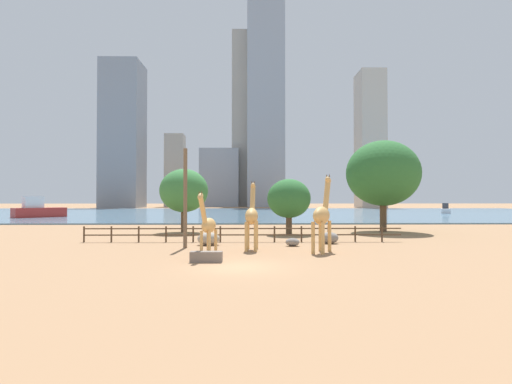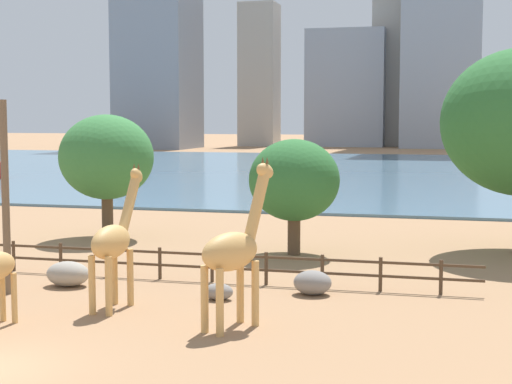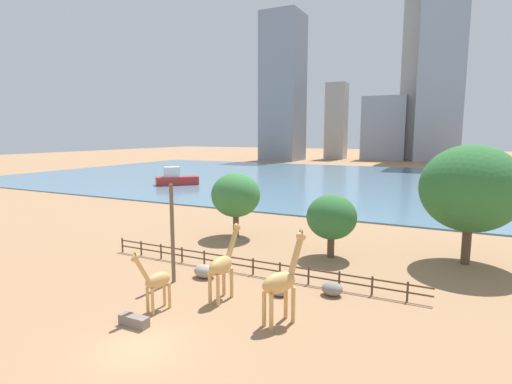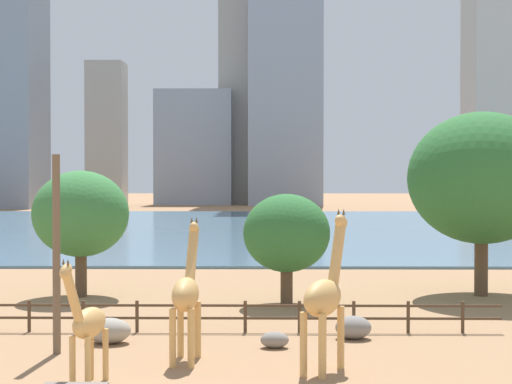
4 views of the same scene
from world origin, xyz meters
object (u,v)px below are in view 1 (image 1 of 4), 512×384
(utility_pole, at_px, (185,198))
(tree_center_broad, at_px, (383,173))
(tree_right_tall, at_px, (184,191))
(boat_ferry, at_px, (445,210))
(giraffe_tall, at_px, (252,216))
(boulder_by_pole, at_px, (209,239))
(giraffe_young, at_px, (208,225))
(giraffe_companion, at_px, (322,215))
(boulder_near_fence, at_px, (329,238))
(boat_sailboat, at_px, (38,210))
(boulder_small, at_px, (293,242))
(tree_left_large, at_px, (289,199))
(feeding_trough, at_px, (206,257))

(utility_pole, relative_size, tree_center_broad, 0.73)
(tree_right_tall, xyz_separation_m, boat_ferry, (52.68, 49.94, -3.40))
(giraffe_tall, bearing_deg, utility_pole, 81.08)
(boulder_by_pole, bearing_deg, giraffe_young, -84.63)
(giraffe_companion, height_order, tree_right_tall, tree_right_tall)
(boulder_near_fence, bearing_deg, giraffe_companion, -106.39)
(boat_sailboat, bearing_deg, giraffe_companion, -92.37)
(giraffe_young, distance_m, boulder_by_pole, 6.30)
(boulder_small, bearing_deg, giraffe_tall, -145.54)
(boat_sailboat, bearing_deg, boat_ferry, -32.45)
(giraffe_young, bearing_deg, giraffe_tall, 153.32)
(giraffe_companion, distance_m, giraffe_young, 7.65)
(tree_left_large, relative_size, boat_ferry, 0.98)
(tree_left_large, height_order, boat_sailboat, tree_left_large)
(utility_pole, distance_m, tree_center_broad, 23.86)
(boulder_near_fence, relative_size, tree_center_broad, 0.14)
(tree_right_tall, relative_size, boat_ferry, 1.19)
(boat_sailboat, bearing_deg, giraffe_young, -98.73)
(boulder_near_fence, distance_m, feeding_trough, 12.68)
(boulder_small, height_order, tree_left_large, tree_left_large)
(tree_center_broad, height_order, boat_sailboat, tree_center_broad)
(giraffe_tall, height_order, tree_center_broad, tree_center_broad)
(giraffe_companion, height_order, utility_pole, utility_pole)
(feeding_trough, distance_m, boat_ferry, 84.80)
(giraffe_companion, relative_size, boat_ferry, 0.94)
(utility_pole, bearing_deg, boulder_near_fence, 13.94)
(giraffe_tall, xyz_separation_m, boulder_near_fence, (6.20, 3.79, -1.90))
(tree_left_large, bearing_deg, feeding_trough, -110.19)
(boulder_near_fence, xyz_separation_m, feeding_trough, (-8.78, -9.15, -0.15))
(giraffe_tall, bearing_deg, boulder_small, -51.99)
(boulder_small, distance_m, tree_center_broad, 18.19)
(boulder_small, bearing_deg, boat_sailboat, 133.92)
(tree_left_large, distance_m, tree_center_broad, 11.32)
(utility_pole, distance_m, tree_left_large, 13.87)
(giraffe_companion, xyz_separation_m, giraffe_young, (-7.38, -1.90, -0.55))
(feeding_trough, bearing_deg, utility_pole, 109.04)
(giraffe_young, height_order, boulder_near_fence, giraffe_young)
(boulder_near_fence, distance_m, boat_sailboat, 61.22)
(feeding_trough, bearing_deg, boulder_near_fence, 46.18)
(utility_pole, relative_size, boulder_small, 6.78)
(boulder_by_pole, xyz_separation_m, tree_center_broad, (17.60, 12.26, 5.82))
(giraffe_tall, distance_m, tree_left_large, 12.60)
(giraffe_young, relative_size, tree_center_broad, 0.41)
(boulder_near_fence, relative_size, tree_right_tall, 0.21)
(feeding_trough, bearing_deg, tree_center_broad, 50.44)
(feeding_trough, relative_size, tree_right_tall, 0.27)
(tree_center_broad, xyz_separation_m, tree_right_tall, (-21.41, -0.60, -1.91))
(giraffe_companion, relative_size, boat_sailboat, 0.64)
(utility_pole, bearing_deg, tree_right_tall, 99.71)
(giraffe_tall, height_order, feeding_trough, giraffe_tall)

